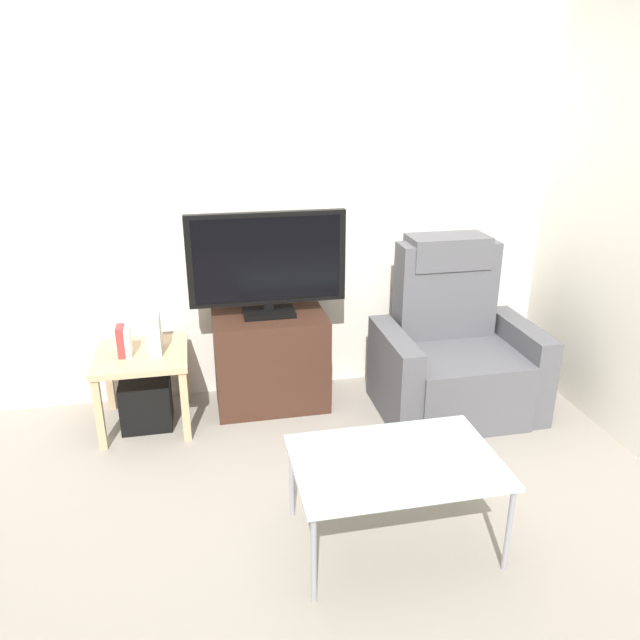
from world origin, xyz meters
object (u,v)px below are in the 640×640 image
side_table (142,364)px  book_middle (128,341)px  tv_stand (271,360)px  subwoofer_box (146,402)px  game_console (155,332)px  recliner_armchair (454,353)px  coffee_table (396,465)px  cell_phone (413,466)px  book_leftmost (121,341)px  television (267,262)px

side_table → book_middle: bearing=-162.1°
tv_stand → subwoofer_box: tv_stand is taller
game_console → recliner_armchair: bearing=-5.3°
game_console → coffee_table: (1.06, -1.32, -0.19)m
subwoofer_box → recliner_armchair: bearing=-4.7°
coffee_table → cell_phone: bearing=-50.9°
side_table → subwoofer_box: size_ratio=1.82×
coffee_table → cell_phone: cell_phone is taller
cell_phone → book_leftmost: bearing=117.4°
game_console → coffee_table: size_ratio=0.26×
subwoofer_box → coffee_table: (1.15, -1.31, 0.26)m
side_table → book_middle: size_ratio=3.08×
recliner_armchair → book_leftmost: bearing=170.3°
tv_stand → subwoofer_box: 0.81m
side_table → subwoofer_box: side_table is taller
book_middle → cell_phone: book_middle is taller
tv_stand → side_table: tv_stand is taller
subwoofer_box → coffee_table: bearing=-48.6°
side_table → game_console: bearing=6.3°
side_table → coffee_table: bearing=-48.6°
coffee_table → cell_phone: (0.05, -0.07, 0.03)m
subwoofer_box → coffee_table: coffee_table is taller
side_table → coffee_table: size_ratio=0.60×
subwoofer_box → book_middle: 0.42m
television → recliner_armchair: bearing=-13.6°
game_console → cell_phone: (1.12, -1.38, -0.16)m
tv_stand → cell_phone: bearing=-74.0°
television → cell_phone: size_ratio=6.44×
game_console → cell_phone: size_ratio=1.59×
recliner_armchair → book_middle: (-1.99, 0.14, 0.19)m
game_console → cell_phone: 1.78m
recliner_armchair → coffee_table: 1.38m
television → game_console: (-0.69, -0.11, -0.36)m
tv_stand → television: bearing=90.0°
book_leftmost → coffee_table: bearing=-45.8°
side_table → recliner_armchair: bearing=-4.7°
book_leftmost → book_middle: size_ratio=1.05×
game_console → coffee_table: game_console is taller
book_leftmost → game_console: (0.19, 0.03, 0.03)m
recliner_armchair → coffee_table: size_ratio=1.20×
tv_stand → book_leftmost: size_ratio=3.84×
recliner_armchair → side_table: 1.93m
side_table → subwoofer_box: (-0.00, 0.00, -0.25)m
side_table → subwoofer_box: bearing=135.0°
cell_phone → book_middle: bearing=116.6°
subwoofer_box → game_console: bearing=6.3°
book_middle → game_console: bearing=11.2°
television → side_table: 0.97m
side_table → book_middle: (-0.06, -0.02, 0.16)m
television → book_middle: television is taller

